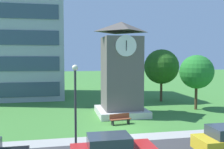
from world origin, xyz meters
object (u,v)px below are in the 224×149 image
(clock_tower, at_px, (121,74))
(tree_by_building, at_px, (162,67))
(tree_streetside, at_px, (197,72))
(park_bench, at_px, (120,119))
(street_lamp, at_px, (75,97))

(clock_tower, distance_m, tree_by_building, 9.20)
(clock_tower, distance_m, tree_streetside, 8.50)
(tree_streetside, bearing_deg, park_bench, -155.20)
(clock_tower, height_order, street_lamp, clock_tower)
(tree_by_building, bearing_deg, street_lamp, -127.87)
(clock_tower, relative_size, street_lamp, 1.73)
(tree_streetside, bearing_deg, street_lamp, -144.62)
(street_lamp, distance_m, tree_streetside, 16.49)
(clock_tower, distance_m, street_lamp, 10.09)
(clock_tower, bearing_deg, tree_streetside, 5.31)
(street_lamp, relative_size, tree_streetside, 0.89)
(park_bench, relative_size, tree_streetside, 0.32)
(street_lamp, distance_m, tree_by_building, 19.06)
(park_bench, bearing_deg, clock_tower, 75.13)
(park_bench, relative_size, tree_by_building, 0.28)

